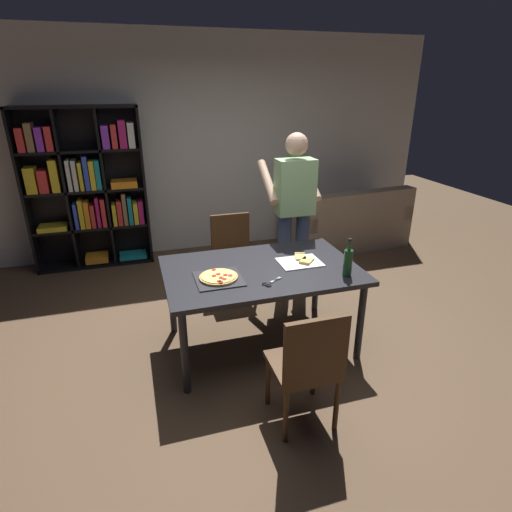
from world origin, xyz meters
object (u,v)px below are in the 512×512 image
object	(u,v)px
couch	(346,226)
kitchen_scissors	(270,283)
chair_near_camera	(308,363)
pepperoni_pizza_on_tray	(219,278)
dining_table	(261,276)
wine_bottle	(348,262)
person_serving_pizza	(294,209)
bookshelf	(87,187)
chair_far_side	(233,251)

from	to	relation	value
couch	kitchen_scissors	xyz separation A→B (m)	(-1.93, -2.28, 0.45)
chair_near_camera	pepperoni_pizza_on_tray	size ratio (longest dim) A/B	2.47
dining_table	chair_near_camera	bearing A→B (deg)	-90.00
pepperoni_pizza_on_tray	wine_bottle	world-z (taller)	wine_bottle
person_serving_pizza	dining_table	bearing A→B (deg)	-127.28
couch	wine_bottle	distance (m)	2.72
wine_bottle	pepperoni_pizza_on_tray	bearing A→B (deg)	166.94
couch	bookshelf	world-z (taller)	bookshelf
pepperoni_pizza_on_tray	chair_near_camera	bearing A→B (deg)	-66.69
chair_near_camera	chair_far_side	size ratio (longest dim) A/B	1.00
chair_far_side	kitchen_scissors	bearing A→B (deg)	-91.03
bookshelf	chair_near_camera	bearing A→B (deg)	-66.33
dining_table	chair_far_side	xyz separation A→B (m)	(0.00, 1.00, -0.17)
dining_table	wine_bottle	xyz separation A→B (m)	(0.61, -0.34, 0.19)
chair_far_side	bookshelf	bearing A→B (deg)	137.11
dining_table	kitchen_scissors	world-z (taller)	kitchen_scissors
chair_near_camera	couch	xyz separation A→B (m)	(1.91, 2.99, -0.21)
chair_near_camera	bookshelf	size ratio (longest dim) A/B	0.46
couch	pepperoni_pizza_on_tray	distance (m)	3.14
dining_table	kitchen_scissors	size ratio (longest dim) A/B	8.43
wine_bottle	kitchen_scissors	xyz separation A→B (m)	(-0.64, 0.04, -0.11)
bookshelf	kitchen_scissors	world-z (taller)	bookshelf
bookshelf	kitchen_scissors	distance (m)	3.05
kitchen_scissors	person_serving_pizza	bearing A→B (deg)	60.12
chair_near_camera	pepperoni_pizza_on_tray	xyz separation A→B (m)	(-0.39, 0.89, 0.25)
couch	kitchen_scissors	distance (m)	3.02
dining_table	couch	distance (m)	2.78
chair_near_camera	person_serving_pizza	size ratio (longest dim) A/B	0.51
dining_table	bookshelf	distance (m)	2.82
bookshelf	person_serving_pizza	xyz separation A→B (m)	(2.08, -1.60, -0.00)
chair_near_camera	dining_table	bearing A→B (deg)	90.00
couch	bookshelf	bearing A→B (deg)	173.42
bookshelf	person_serving_pizza	distance (m)	2.62
pepperoni_pizza_on_tray	wine_bottle	distance (m)	1.03
person_serving_pizza	wine_bottle	distance (m)	1.13
wine_bottle	chair_near_camera	bearing A→B (deg)	-132.76
dining_table	bookshelf	size ratio (longest dim) A/B	0.83
person_serving_pizza	kitchen_scissors	size ratio (longest dim) A/B	9.16
couch	bookshelf	size ratio (longest dim) A/B	0.91
couch	person_serving_pizza	size ratio (longest dim) A/B	1.01
chair_far_side	person_serving_pizza	size ratio (longest dim) A/B	0.51
bookshelf	wine_bottle	bearing A→B (deg)	-52.36
dining_table	chair_near_camera	size ratio (longest dim) A/B	1.79
chair_far_side	wine_bottle	xyz separation A→B (m)	(0.61, -1.34, 0.36)
couch	person_serving_pizza	xyz separation A→B (m)	(-1.31, -1.21, 0.70)
dining_table	wine_bottle	bearing A→B (deg)	-28.89
dining_table	pepperoni_pizza_on_tray	world-z (taller)	pepperoni_pizza_on_tray
couch	person_serving_pizza	world-z (taller)	person_serving_pizza
person_serving_pizza	chair_far_side	bearing A→B (deg)	159.69
couch	wine_bottle	size ratio (longest dim) A/B	5.61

